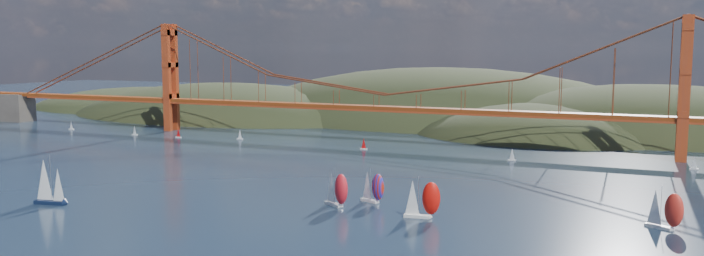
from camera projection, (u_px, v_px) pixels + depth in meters
name	position (u px, v px, depth m)	size (l,w,h in m)	color
ground	(82.00, 249.00, 146.11)	(1200.00, 1200.00, 0.00)	black
headlands	(525.00, 148.00, 381.94)	(725.00, 225.00, 96.00)	black
bridge	(383.00, 72.00, 306.44)	(552.00, 12.00, 55.00)	maroon
sloop_navy	(48.00, 182.00, 187.71)	(9.27, 5.90, 13.83)	#0E1932
racer_0	(336.00, 188.00, 185.21)	(9.28, 7.16, 10.51)	silver
racer_1	(421.00, 198.00, 172.49)	(9.40, 4.46, 10.60)	white
racer_2	(664.00, 209.00, 161.74)	(9.13, 6.82, 10.29)	white
racer_rwb	(372.00, 187.00, 189.97)	(8.49, 5.88, 9.51)	white
distant_boat_0	(71.00, 125.00, 360.89)	(3.00, 2.00, 4.70)	silver
distant_boat_1	(135.00, 130.00, 337.60)	(3.00, 2.00, 4.70)	silver
distant_boat_2	(178.00, 133.00, 328.09)	(3.00, 2.00, 4.70)	silver
distant_boat_3	(240.00, 134.00, 322.33)	(3.00, 2.00, 4.70)	silver
distant_boat_4	(694.00, 163.00, 241.19)	(3.00, 2.00, 4.70)	silver
distant_boat_8	(512.00, 155.00, 260.62)	(3.00, 2.00, 4.70)	silver
distant_boat_9	(364.00, 144.00, 290.04)	(3.00, 2.00, 4.70)	silver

